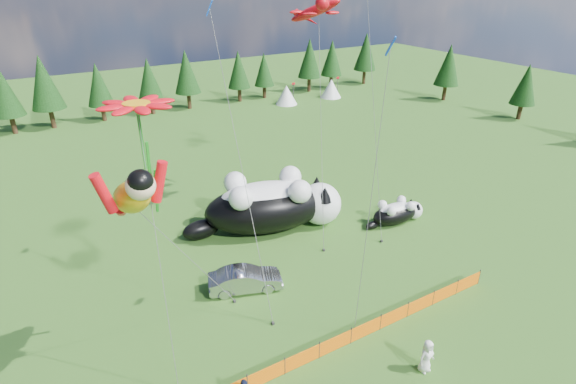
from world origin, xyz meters
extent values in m
plane|color=#0C3309|center=(0.00, 0.00, 0.00)|extent=(160.00, 160.00, 0.00)
cylinder|color=#262626|center=(-5.00, -3.00, 0.55)|extent=(0.06, 0.06, 1.10)
cylinder|color=#262626|center=(-3.00, -3.00, 0.55)|extent=(0.06, 0.06, 1.10)
cylinder|color=#262626|center=(-1.00, -3.00, 0.55)|extent=(0.06, 0.06, 1.10)
cylinder|color=#262626|center=(1.00, -3.00, 0.55)|extent=(0.06, 0.06, 1.10)
cylinder|color=#262626|center=(3.00, -3.00, 0.55)|extent=(0.06, 0.06, 1.10)
cylinder|color=#262626|center=(5.00, -3.00, 0.55)|extent=(0.06, 0.06, 1.10)
cylinder|color=#262626|center=(7.00, -3.00, 0.55)|extent=(0.06, 0.06, 1.10)
cylinder|color=#262626|center=(9.00, -3.00, 0.55)|extent=(0.06, 0.06, 1.10)
cylinder|color=#262626|center=(11.00, -3.00, 0.55)|extent=(0.06, 0.06, 1.10)
cube|color=#FF6905|center=(-4.00, -3.00, 0.50)|extent=(2.00, 0.04, 0.90)
cube|color=#FF6905|center=(-2.00, -3.00, 0.50)|extent=(2.00, 0.04, 0.90)
cube|color=#FF6905|center=(0.00, -3.00, 0.50)|extent=(2.00, 0.04, 0.90)
cube|color=#FF6905|center=(2.00, -3.00, 0.50)|extent=(2.00, 0.04, 0.90)
cube|color=#FF6905|center=(4.00, -3.00, 0.50)|extent=(2.00, 0.04, 0.90)
cube|color=#FF6905|center=(6.00, -3.00, 0.50)|extent=(2.00, 0.04, 0.90)
cube|color=#FF6905|center=(8.00, -3.00, 0.50)|extent=(2.00, 0.04, 0.90)
cube|color=#FF6905|center=(10.00, -3.00, 0.50)|extent=(2.00, 0.04, 0.90)
ellipsoid|color=black|center=(2.64, 9.62, 1.82)|extent=(9.92, 6.54, 3.65)
ellipsoid|color=white|center=(2.64, 9.62, 2.74)|extent=(7.45, 4.77, 2.23)
sphere|color=white|center=(6.74, 8.48, 1.62)|extent=(3.24, 3.24, 3.24)
sphere|color=#D7536A|center=(8.07, 8.11, 1.62)|extent=(0.45, 0.45, 0.45)
ellipsoid|color=black|center=(-2.04, 10.92, 0.71)|extent=(3.11, 2.13, 1.42)
cone|color=black|center=(6.48, 7.54, 2.92)|extent=(1.13, 1.13, 1.13)
cone|color=black|center=(7.00, 9.42, 2.92)|extent=(1.13, 1.13, 1.13)
sphere|color=white|center=(5.14, 10.29, 3.55)|extent=(1.70, 1.70, 1.70)
sphere|color=white|center=(4.43, 7.76, 3.55)|extent=(1.70, 1.70, 1.70)
sphere|color=white|center=(1.04, 11.43, 3.55)|extent=(1.70, 1.70, 1.70)
sphere|color=white|center=(0.34, 8.89, 3.55)|extent=(1.70, 1.70, 1.70)
ellipsoid|color=black|center=(11.71, 5.44, 0.78)|extent=(4.05, 2.13, 1.57)
ellipsoid|color=white|center=(11.71, 5.44, 1.18)|extent=(3.05, 1.53, 0.96)
sphere|color=white|center=(13.53, 5.29, 0.70)|extent=(1.39, 1.39, 1.39)
sphere|color=#D7536A|center=(14.12, 5.25, 0.70)|extent=(0.20, 0.20, 0.20)
ellipsoid|color=black|center=(9.63, 5.60, 0.30)|extent=(1.26, 0.70, 0.61)
cone|color=black|center=(13.50, 4.88, 1.25)|extent=(0.49, 0.49, 0.49)
cone|color=black|center=(13.57, 5.71, 1.25)|extent=(0.49, 0.49, 0.49)
sphere|color=white|center=(12.71, 5.92, 1.52)|extent=(0.73, 0.73, 0.73)
sphere|color=white|center=(12.62, 4.80, 1.52)|extent=(0.73, 0.73, 0.73)
sphere|color=white|center=(10.89, 6.07, 1.52)|extent=(0.73, 0.73, 0.73)
sphere|color=white|center=(10.80, 4.94, 1.52)|extent=(0.73, 0.73, 0.73)
imported|color=#A9A8AD|center=(-1.83, 3.86, 0.74)|extent=(4.75, 2.90, 1.48)
imported|color=white|center=(3.06, -6.24, 0.92)|extent=(0.93, 0.63, 1.84)
cylinder|color=#595959|center=(-5.50, 1.92, 4.75)|extent=(0.03, 0.03, 10.79)
cube|color=#262626|center=(-2.94, 3.11, 0.08)|extent=(0.15, 0.15, 0.16)
cylinder|color=#595959|center=(6.62, 8.76, 7.62)|extent=(0.03, 0.03, 17.21)
cube|color=#262626|center=(4.72, 4.94, 0.08)|extent=(0.15, 0.15, 0.16)
cylinder|color=#595959|center=(-7.47, 0.05, 6.53)|extent=(0.03, 0.03, 13.06)
cube|color=#17801A|center=(-7.18, 1.43, 10.14)|extent=(0.22, 0.22, 4.86)
cylinder|color=#595959|center=(-1.69, 3.89, 8.03)|extent=(0.03, 0.03, 17.32)
cube|color=#262626|center=(-1.86, 0.31, 0.08)|extent=(0.15, 0.15, 0.16)
cylinder|color=#595959|center=(9.55, 6.67, 10.04)|extent=(0.03, 0.03, 20.64)
cube|color=#262626|center=(9.00, 3.79, 0.08)|extent=(0.15, 0.15, 0.16)
cylinder|color=#595959|center=(2.40, -2.01, 7.45)|extent=(0.03, 0.03, 14.74)
cube|color=#262626|center=(1.58, -2.54, 0.08)|extent=(0.15, 0.15, 0.16)
camera|label=1|loc=(-10.79, -16.66, 17.63)|focal=28.00mm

